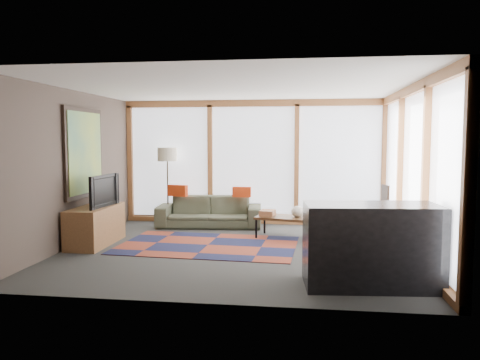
# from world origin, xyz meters

# --- Properties ---
(ground) EXTENTS (5.50, 5.50, 0.00)m
(ground) POSITION_xyz_m (0.00, 0.00, 0.00)
(ground) COLOR #2B2B29
(ground) RESTS_ON ground
(room_envelope) EXTENTS (5.52, 5.02, 2.62)m
(room_envelope) POSITION_xyz_m (0.49, 0.56, 1.54)
(room_envelope) COLOR #483D33
(room_envelope) RESTS_ON ground
(rug) EXTENTS (3.03, 2.05, 0.01)m
(rug) POSITION_xyz_m (-0.52, 0.25, 0.01)
(rug) COLOR maroon
(rug) RESTS_ON ground
(sofa) EXTENTS (2.17, 0.99, 0.62)m
(sofa) POSITION_xyz_m (-0.84, 1.95, 0.31)
(sofa) COLOR #3A3F2E
(sofa) RESTS_ON ground
(pillow_left) EXTENTS (0.44, 0.23, 0.23)m
(pillow_left) POSITION_xyz_m (-1.50, 1.95, 0.73)
(pillow_left) COLOR #B43210
(pillow_left) RESTS_ON sofa
(pillow_right) EXTENTS (0.37, 0.11, 0.21)m
(pillow_right) POSITION_xyz_m (-0.18, 1.98, 0.72)
(pillow_right) COLOR #B43210
(pillow_right) RESTS_ON sofa
(floor_lamp) EXTENTS (0.41, 0.41, 1.61)m
(floor_lamp) POSITION_xyz_m (-1.75, 2.08, 0.81)
(floor_lamp) COLOR #2E2418
(floor_lamp) RESTS_ON ground
(coffee_table) EXTENTS (1.27, 0.83, 0.39)m
(coffee_table) POSITION_xyz_m (0.81, 1.04, 0.20)
(coffee_table) COLOR #382314
(coffee_table) RESTS_ON ground
(book_stack) EXTENTS (0.30, 0.35, 0.11)m
(book_stack) POSITION_xyz_m (0.42, 1.07, 0.44)
(book_stack) COLOR brown
(book_stack) RESTS_ON coffee_table
(vase) EXTENTS (0.28, 0.28, 0.20)m
(vase) POSITION_xyz_m (0.96, 1.00, 0.49)
(vase) COLOR beige
(vase) RESTS_ON coffee_table
(bookshelf) EXTENTS (0.42, 2.30, 0.58)m
(bookshelf) POSITION_xyz_m (2.43, 0.49, 0.29)
(bookshelf) COLOR #382314
(bookshelf) RESTS_ON ground
(bowl_a) EXTENTS (0.21, 0.21, 0.09)m
(bowl_a) POSITION_xyz_m (2.40, -0.06, 0.62)
(bowl_a) COLOR black
(bowl_a) RESTS_ON bookshelf
(bowl_b) EXTENTS (0.20, 0.20, 0.08)m
(bowl_b) POSITION_xyz_m (2.41, 0.33, 0.62)
(bowl_b) COLOR black
(bowl_b) RESTS_ON bookshelf
(shelf_picture) EXTENTS (0.10, 0.30, 0.39)m
(shelf_picture) POSITION_xyz_m (2.52, 1.27, 0.77)
(shelf_picture) COLOR black
(shelf_picture) RESTS_ON bookshelf
(tv_console) EXTENTS (0.54, 1.30, 0.65)m
(tv_console) POSITION_xyz_m (-2.43, 0.07, 0.32)
(tv_console) COLOR brown
(tv_console) RESTS_ON ground
(television) EXTENTS (0.20, 0.95, 0.54)m
(television) POSITION_xyz_m (-2.35, 0.09, 0.92)
(television) COLOR black
(television) RESTS_ON tv_console
(bar_counter) EXTENTS (1.65, 0.88, 1.01)m
(bar_counter) POSITION_xyz_m (1.87, -1.64, 0.50)
(bar_counter) COLOR black
(bar_counter) RESTS_ON ground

